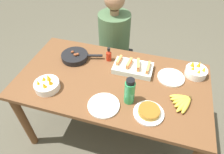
{
  "coord_description": "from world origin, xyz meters",
  "views": [
    {
      "loc": [
        0.34,
        -1.14,
        1.94
      ],
      "look_at": [
        0.0,
        0.0,
        0.79
      ],
      "focal_mm": 32.0,
      "sensor_mm": 36.0,
      "label": 1
    }
  ],
  "objects_px": {
    "skillet": "(75,56)",
    "empty_plate_far_left": "(104,105)",
    "melon_tray": "(133,68)",
    "fruit_bowl_mango": "(47,85)",
    "fruit_bowl_citrus": "(196,71)",
    "empty_plate_near_front": "(171,77)",
    "water_bottle": "(130,91)",
    "banana_bunch": "(183,101)",
    "person_figure": "(114,52)",
    "frittata_plate_center": "(149,112)",
    "hot_sauce_bottle": "(109,55)"
  },
  "relations": [
    {
      "from": "fruit_bowl_mango",
      "to": "hot_sauce_bottle",
      "type": "xyz_separation_m",
      "value": [
        0.36,
        0.48,
        0.02
      ]
    },
    {
      "from": "skillet",
      "to": "fruit_bowl_citrus",
      "type": "height_order",
      "value": "fruit_bowl_citrus"
    },
    {
      "from": "frittata_plate_center",
      "to": "fruit_bowl_citrus",
      "type": "xyz_separation_m",
      "value": [
        0.32,
        0.52,
        0.02
      ]
    },
    {
      "from": "frittata_plate_center",
      "to": "water_bottle",
      "type": "bearing_deg",
      "value": 154.44
    },
    {
      "from": "skillet",
      "to": "frittata_plate_center",
      "type": "relative_size",
      "value": 1.71
    },
    {
      "from": "banana_bunch",
      "to": "melon_tray",
      "type": "relative_size",
      "value": 0.55
    },
    {
      "from": "skillet",
      "to": "empty_plate_far_left",
      "type": "height_order",
      "value": "skillet"
    },
    {
      "from": "banana_bunch",
      "to": "hot_sauce_bottle",
      "type": "xyz_separation_m",
      "value": [
        -0.67,
        0.33,
        0.04
      ]
    },
    {
      "from": "banana_bunch",
      "to": "water_bottle",
      "type": "xyz_separation_m",
      "value": [
        -0.39,
        -0.09,
        0.09
      ]
    },
    {
      "from": "skillet",
      "to": "fruit_bowl_mango",
      "type": "height_order",
      "value": "fruit_bowl_mango"
    },
    {
      "from": "empty_plate_far_left",
      "to": "fruit_bowl_mango",
      "type": "xyz_separation_m",
      "value": [
        -0.48,
        0.05,
        0.03
      ]
    },
    {
      "from": "water_bottle",
      "to": "person_figure",
      "type": "xyz_separation_m",
      "value": [
        -0.36,
        0.87,
        -0.35
      ]
    },
    {
      "from": "fruit_bowl_mango",
      "to": "frittata_plate_center",
      "type": "bearing_deg",
      "value": -1.41
    },
    {
      "from": "banana_bunch",
      "to": "melon_tray",
      "type": "bearing_deg",
      "value": 149.47
    },
    {
      "from": "empty_plate_near_front",
      "to": "water_bottle",
      "type": "xyz_separation_m",
      "value": [
        -0.29,
        -0.34,
        0.1
      ]
    },
    {
      "from": "water_bottle",
      "to": "hot_sauce_bottle",
      "type": "bearing_deg",
      "value": 124.24
    },
    {
      "from": "empty_plate_near_front",
      "to": "hot_sauce_bottle",
      "type": "distance_m",
      "value": 0.58
    },
    {
      "from": "skillet",
      "to": "empty_plate_far_left",
      "type": "distance_m",
      "value": 0.62
    },
    {
      "from": "empty_plate_far_left",
      "to": "water_bottle",
      "type": "relative_size",
      "value": 1.06
    },
    {
      "from": "fruit_bowl_mango",
      "to": "fruit_bowl_citrus",
      "type": "relative_size",
      "value": 1.11
    },
    {
      "from": "hot_sauce_bottle",
      "to": "skillet",
      "type": "bearing_deg",
      "value": -167.07
    },
    {
      "from": "melon_tray",
      "to": "fruit_bowl_citrus",
      "type": "bearing_deg",
      "value": 10.3
    },
    {
      "from": "empty_plate_near_front",
      "to": "fruit_bowl_citrus",
      "type": "distance_m",
      "value": 0.22
    },
    {
      "from": "skillet",
      "to": "fruit_bowl_mango",
      "type": "xyz_separation_m",
      "value": [
        -0.06,
        -0.41,
        0.01
      ]
    },
    {
      "from": "skillet",
      "to": "hot_sauce_bottle",
      "type": "distance_m",
      "value": 0.31
    },
    {
      "from": "banana_bunch",
      "to": "fruit_bowl_mango",
      "type": "height_order",
      "value": "fruit_bowl_mango"
    },
    {
      "from": "frittata_plate_center",
      "to": "hot_sauce_bottle",
      "type": "relative_size",
      "value": 1.62
    },
    {
      "from": "banana_bunch",
      "to": "frittata_plate_center",
      "type": "distance_m",
      "value": 0.28
    },
    {
      "from": "banana_bunch",
      "to": "melon_tray",
      "type": "height_order",
      "value": "melon_tray"
    },
    {
      "from": "melon_tray",
      "to": "fruit_bowl_mango",
      "type": "relative_size",
      "value": 1.71
    },
    {
      "from": "empty_plate_near_front",
      "to": "water_bottle",
      "type": "bearing_deg",
      "value": -130.18
    },
    {
      "from": "empty_plate_far_left",
      "to": "hot_sauce_bottle",
      "type": "xyz_separation_m",
      "value": [
        -0.12,
        0.52,
        0.05
      ]
    },
    {
      "from": "fruit_bowl_mango",
      "to": "hot_sauce_bottle",
      "type": "distance_m",
      "value": 0.6
    },
    {
      "from": "frittata_plate_center",
      "to": "fruit_bowl_mango",
      "type": "xyz_separation_m",
      "value": [
        -0.81,
        0.02,
        0.01
      ]
    },
    {
      "from": "melon_tray",
      "to": "fruit_bowl_mango",
      "type": "bearing_deg",
      "value": -146.49
    },
    {
      "from": "water_bottle",
      "to": "person_figure",
      "type": "bearing_deg",
      "value": 112.64
    },
    {
      "from": "skillet",
      "to": "fruit_bowl_citrus",
      "type": "bearing_deg",
      "value": -11.34
    },
    {
      "from": "empty_plate_near_front",
      "to": "hot_sauce_bottle",
      "type": "xyz_separation_m",
      "value": [
        -0.57,
        0.08,
        0.05
      ]
    },
    {
      "from": "water_bottle",
      "to": "hot_sauce_bottle",
      "type": "height_order",
      "value": "water_bottle"
    },
    {
      "from": "empty_plate_near_front",
      "to": "fruit_bowl_mango",
      "type": "distance_m",
      "value": 1.02
    },
    {
      "from": "skillet",
      "to": "frittata_plate_center",
      "type": "xyz_separation_m",
      "value": [
        0.75,
        -0.43,
        -0.01
      ]
    },
    {
      "from": "empty_plate_near_front",
      "to": "hot_sauce_bottle",
      "type": "relative_size",
      "value": 1.66
    },
    {
      "from": "skillet",
      "to": "empty_plate_far_left",
      "type": "bearing_deg",
      "value": -62.88
    },
    {
      "from": "banana_bunch",
      "to": "person_figure",
      "type": "xyz_separation_m",
      "value": [
        -0.75,
        0.78,
        -0.27
      ]
    },
    {
      "from": "skillet",
      "to": "person_figure",
      "type": "distance_m",
      "value": 0.63
    },
    {
      "from": "skillet",
      "to": "water_bottle",
      "type": "bearing_deg",
      "value": -46.8
    },
    {
      "from": "empty_plate_near_front",
      "to": "water_bottle",
      "type": "relative_size",
      "value": 1.01
    },
    {
      "from": "frittata_plate_center",
      "to": "fruit_bowl_mango",
      "type": "bearing_deg",
      "value": 178.59
    },
    {
      "from": "frittata_plate_center",
      "to": "fruit_bowl_mango",
      "type": "relative_size",
      "value": 1.11
    },
    {
      "from": "skillet",
      "to": "person_figure",
      "type": "relative_size",
      "value": 0.3
    }
  ]
}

